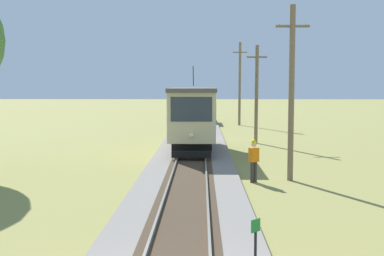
% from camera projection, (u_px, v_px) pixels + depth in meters
% --- Properties ---
extents(red_tram, '(2.60, 8.54, 4.79)m').
position_uv_depth(red_tram, '(193.00, 116.00, 29.43)').
color(red_tram, beige).
rests_on(red_tram, rail_right).
extents(freight_car, '(2.40, 5.20, 2.31)m').
position_uv_depth(freight_car, '(197.00, 108.00, 53.07)').
color(freight_car, slate).
rests_on(freight_car, rail_right).
extents(utility_pole_near_tram, '(1.40, 0.27, 7.27)m').
position_uv_depth(utility_pole_near_tram, '(291.00, 91.00, 20.80)').
color(utility_pole_near_tram, '#7A664C').
rests_on(utility_pole_near_tram, ground).
extents(utility_pole_mid, '(1.40, 0.54, 6.67)m').
position_uv_depth(utility_pole_mid, '(256.00, 93.00, 34.13)').
color(utility_pole_mid, '#7A664C').
rests_on(utility_pole_mid, ground).
extents(utility_pole_far, '(1.40, 0.61, 8.13)m').
position_uv_depth(utility_pole_far, '(240.00, 83.00, 49.30)').
color(utility_pole_far, '#7A664C').
rests_on(utility_pole_far, ground).
extents(trackside_signal_marker, '(0.21, 0.21, 1.18)m').
position_uv_depth(trackside_signal_marker, '(255.00, 243.00, 10.66)').
color(trackside_signal_marker, black).
rests_on(trackside_signal_marker, ground).
extents(track_worker, '(0.45, 0.41, 1.78)m').
position_uv_depth(track_worker, '(254.00, 159.00, 20.59)').
color(track_worker, '#38332D').
rests_on(track_worker, ground).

